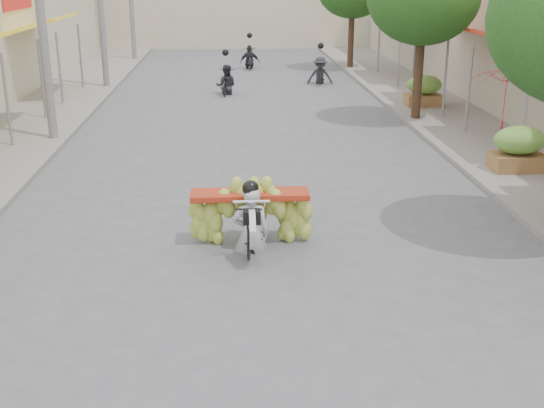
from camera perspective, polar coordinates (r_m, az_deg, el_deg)
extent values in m
plane|color=#57575C|center=(8.33, 0.42, -14.19)|extent=(120.00, 120.00, 0.00)
cube|color=gray|center=(23.33, -19.93, 6.77)|extent=(4.00, 60.00, 0.12)
cube|color=gray|center=(23.63, 15.02, 7.40)|extent=(4.00, 60.00, 0.12)
cylinder|color=slate|center=(19.33, -21.29, 7.96)|extent=(0.08, 0.08, 2.55)
cylinder|color=slate|center=(22.75, -18.69, 9.74)|extent=(0.08, 0.08, 2.55)
cube|color=yellow|center=(26.84, -18.54, 14.22)|extent=(1.77, 4.00, 0.53)
cylinder|color=slate|center=(25.05, -17.34, 10.65)|extent=(0.08, 0.08, 2.55)
cylinder|color=slate|center=(28.54, -15.72, 11.73)|extent=(0.08, 0.08, 2.55)
cube|color=#AB2E16|center=(18.68, 20.92, 12.25)|extent=(1.77, 4.20, 0.53)
cylinder|color=slate|center=(16.85, 20.36, 6.59)|extent=(0.08, 0.08, 2.55)
cylinder|color=slate|center=(20.31, 16.14, 8.98)|extent=(0.08, 0.08, 2.55)
cube|color=#AB2E16|center=(24.25, 15.11, 14.12)|extent=(1.77, 4.20, 0.53)
cylinder|color=slate|center=(22.37, 14.28, 10.01)|extent=(0.08, 0.08, 2.55)
cylinder|color=slate|center=(25.98, 11.76, 11.38)|extent=(0.08, 0.08, 2.55)
cube|color=#AB2E16|center=(30.00, 11.44, 15.21)|extent=(1.77, 4.20, 0.53)
cylinder|color=slate|center=(28.09, 10.58, 12.00)|extent=(0.08, 0.08, 2.55)
cylinder|color=slate|center=(31.77, 8.92, 12.87)|extent=(0.08, 0.08, 2.55)
cylinder|color=#3A2719|center=(21.97, 12.16, 10.87)|extent=(0.28, 0.28, 3.20)
cylinder|color=#3A2719|center=(33.61, 6.63, 13.86)|extent=(0.28, 0.28, 3.20)
cube|color=brown|center=(16.92, 19.84, 3.53)|extent=(1.20, 0.80, 0.50)
ellipsoid|color=#629C3A|center=(16.78, 20.06, 5.44)|extent=(1.20, 0.88, 0.66)
cube|color=brown|center=(24.28, 12.54, 8.64)|extent=(1.20, 0.80, 0.50)
ellipsoid|color=#629C3A|center=(24.18, 12.64, 9.99)|extent=(1.20, 0.88, 0.66)
imported|color=black|center=(11.60, -1.79, -1.73)|extent=(0.59, 1.59, 0.91)
cylinder|color=silver|center=(10.93, -1.68, -2.13)|extent=(0.10, 0.66, 0.66)
cube|color=black|center=(10.96, -1.71, -1.06)|extent=(0.28, 0.22, 0.22)
cylinder|color=silver|center=(10.98, -1.74, 0.19)|extent=(0.60, 0.05, 0.05)
cube|color=#9B2A13|center=(11.79, -1.87, 0.80)|extent=(2.04, 0.55, 0.10)
imported|color=silver|center=(11.32, -1.82, 1.50)|extent=(0.62, 0.46, 1.72)
sphere|color=black|center=(11.07, -1.85, 5.55)|extent=(0.28, 0.28, 0.28)
imported|color=red|center=(17.37, 19.25, 10.75)|extent=(1.98, 1.98, 1.55)
imported|color=silver|center=(24.11, 12.16, 10.03)|extent=(0.89, 0.59, 1.69)
imported|color=black|center=(26.66, -3.86, 10.13)|extent=(0.80, 1.68, 0.91)
imported|color=#27282F|center=(26.56, -3.90, 11.56)|extent=(0.85, 0.58, 1.65)
sphere|color=black|center=(26.51, -3.92, 12.53)|extent=(0.26, 0.26, 0.26)
imported|color=black|center=(29.07, 4.04, 10.83)|extent=(0.58, 1.53, 0.88)
imported|color=#27282F|center=(28.98, 4.08, 12.18)|extent=(1.11, 0.66, 1.65)
sphere|color=black|center=(28.93, 4.10, 13.07)|extent=(0.26, 0.26, 0.26)
imported|color=black|center=(33.63, -1.87, 12.05)|extent=(0.69, 1.72, 0.96)
imported|color=#27282F|center=(33.56, -1.89, 13.15)|extent=(0.98, 0.58, 1.65)
sphere|color=black|center=(33.51, -1.89, 13.92)|extent=(0.26, 0.26, 0.26)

